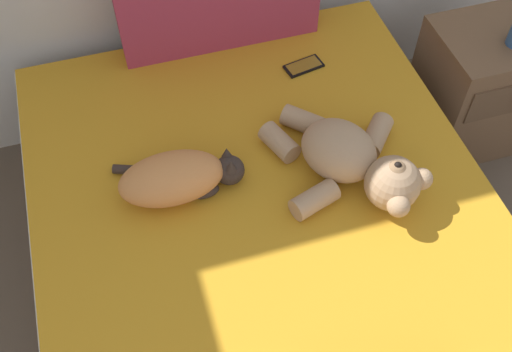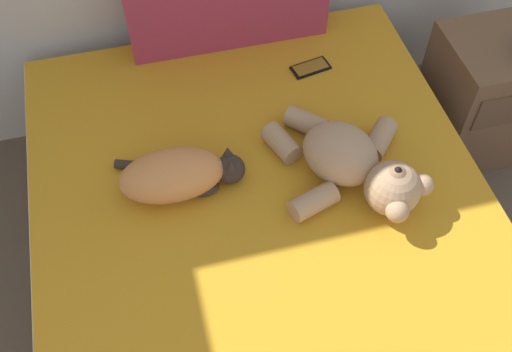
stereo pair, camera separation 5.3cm
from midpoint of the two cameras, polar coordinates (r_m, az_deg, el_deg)
bed at (r=2.15m, az=1.76°, el=-7.57°), size 1.54×1.92×0.51m
cat at (r=1.95m, az=-6.62°, el=0.10°), size 0.42×0.25×0.15m
teddy_bear at (r=1.98m, az=10.01°, el=1.08°), size 0.47×0.57×0.19m
cell_phone at (r=2.38m, az=5.81°, el=10.12°), size 0.16×0.10×0.01m
nightstand at (r=2.77m, az=21.68°, el=7.13°), size 0.47×0.42×0.57m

